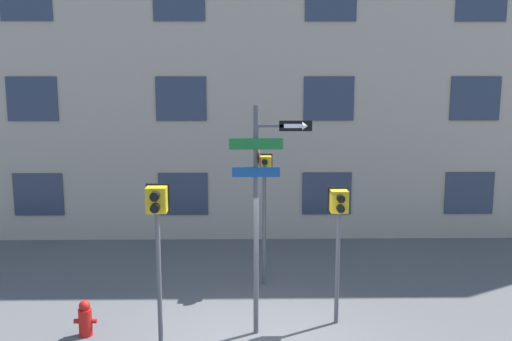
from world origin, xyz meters
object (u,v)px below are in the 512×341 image
pedestrian_signal_across (264,185)px  fire_hydrant (85,319)px  street_sign_pole (261,198)px  pedestrian_signal_right (339,218)px  pedestrian_signal_left (157,220)px

pedestrian_signal_across → fire_hydrant: (-3.27, -2.45, -1.92)m
street_sign_pole → fire_hydrant: size_ratio=6.22×
street_sign_pole → fire_hydrant: 3.81m
pedestrian_signal_right → fire_hydrant: bearing=-174.4°
street_sign_pole → pedestrian_signal_left: 1.80m
street_sign_pole → pedestrian_signal_left: street_sign_pole is taller
pedestrian_signal_left → pedestrian_signal_right: (3.16, 0.85, -0.21)m
pedestrian_signal_across → fire_hydrant: bearing=-143.1°
pedestrian_signal_left → pedestrian_signal_right: pedestrian_signal_left is taller
fire_hydrant → pedestrian_signal_right: bearing=5.6°
pedestrian_signal_left → fire_hydrant: 2.41m
pedestrian_signal_left → pedestrian_signal_right: 3.28m
pedestrian_signal_right → street_sign_pole: bearing=-164.4°
pedestrian_signal_left → pedestrian_signal_right: bearing=15.1°
pedestrian_signal_across → street_sign_pole: bearing=-93.3°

